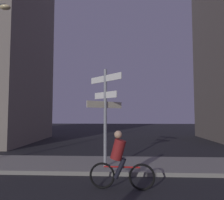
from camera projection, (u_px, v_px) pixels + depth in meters
The scene contains 3 objects.
sidewalk_kerb at pixel (118, 165), 8.04m from camera, with size 40.00×2.50×0.14m, color gray.
signpost at pixel (105, 107), 7.64m from camera, with size 1.25×1.25×3.62m.
cyclist at pixel (120, 162), 5.67m from camera, with size 1.82×0.35×1.61m.
Camera 1 is at (0.16, -1.60, 2.09)m, focal length 32.79 mm.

